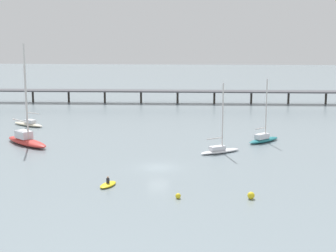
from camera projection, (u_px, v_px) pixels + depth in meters
ground_plane at (158, 167)px, 63.49m from camera, size 400.00×400.00×0.00m
pier at (228, 89)px, 118.95m from camera, size 88.38×5.35×6.53m
sailboat_teal at (263, 138)px, 77.82m from camera, size 5.75×5.60×9.68m
sailboat_cream at (28, 122)px, 91.21m from camera, size 6.98×5.06×10.89m
sailboat_red at (26, 139)px, 75.97m from camera, size 9.00×8.33×15.00m
sailboat_white at (220, 149)px, 70.90m from camera, size 6.12×4.60×9.77m
dinghy_yellow at (108, 184)px, 55.77m from camera, size 2.09×3.03×1.14m
mooring_buoy_mid at (251, 195)px, 51.48m from camera, size 0.74×0.74×0.74m
mooring_buoy_far at (178, 196)px, 51.63m from camera, size 0.56×0.56×0.56m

